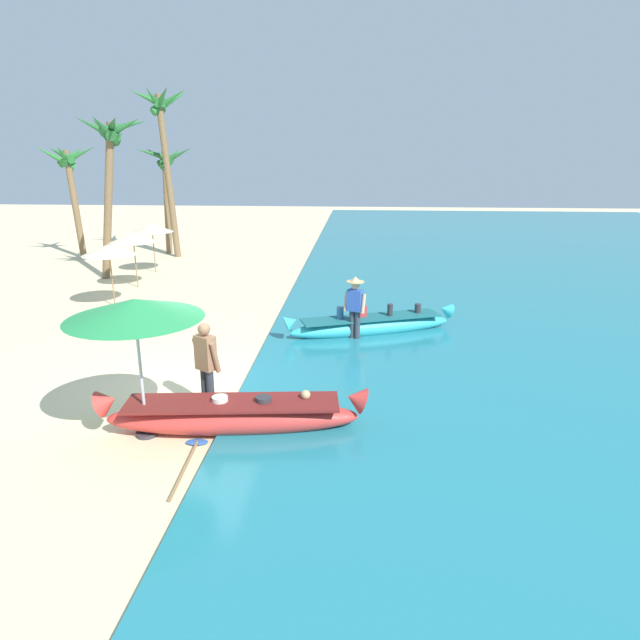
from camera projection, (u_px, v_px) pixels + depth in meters
name	position (u px, v px, depth m)	size (l,w,h in m)	color
ground_plane	(181.00, 393.00, 10.75)	(80.00, 80.00, 0.00)	beige
boat_red_foreground	(233.00, 416.00, 9.14)	(4.53, 1.16, 0.85)	red
boat_cyan_midground	(371.00, 325.00, 14.04)	(4.45, 2.07, 0.82)	#33B2BC
person_vendor_hatted	(355.00, 305.00, 13.41)	(0.58, 0.44, 1.66)	#333842
person_tourist_customer	(206.00, 362.00, 9.77)	(0.57, 0.47, 1.66)	#333842
patio_umbrella_large	(134.00, 310.00, 8.51)	(2.15, 2.15, 2.35)	#B7B7BC
parasol_row_0	(109.00, 250.00, 16.38)	(1.60, 1.60, 1.91)	#8E6B47
parasol_row_1	(133.00, 238.00, 18.78)	(1.60, 1.60, 1.91)	#8E6B47
parasol_row_2	(152.00, 228.00, 21.22)	(1.60, 1.60, 1.91)	#8E6B47
palm_tree_tall_inland	(165.00, 169.00, 24.77)	(2.54, 2.20, 4.91)	brown
palm_tree_leaning_seaward	(68.00, 168.00, 23.66)	(2.69, 2.32, 4.96)	brown
palm_tree_mid_cluster	(162.00, 120.00, 23.39)	(2.62, 2.71, 7.25)	brown
palm_tree_far_behind	(111.00, 146.00, 19.28)	(2.25, 2.68, 5.87)	brown
paddle	(189.00, 459.00, 8.38)	(0.37, 1.68, 0.05)	#8E6B47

